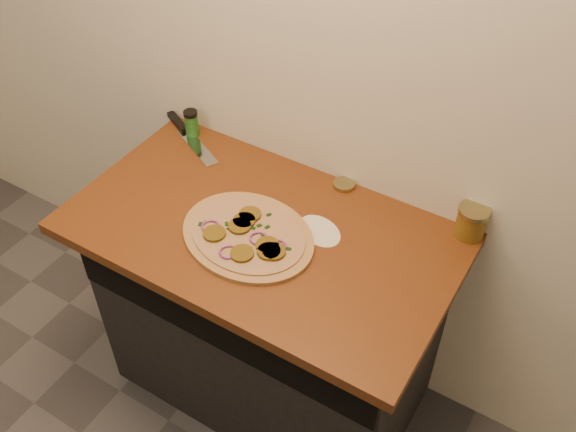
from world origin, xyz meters
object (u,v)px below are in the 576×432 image
Objects in this scene: pizza at (248,235)px; spice_shaker at (192,123)px; chefs_knife at (187,134)px; salsa_jar at (471,221)px.

spice_shaker reaches higher than pizza.
pizza is at bearing -33.60° from chefs_knife.
pizza is at bearing -147.08° from salsa_jar.
salsa_jar is at bearing 1.75° from spice_shaker.
pizza is 0.57m from spice_shaker.
salsa_jar is (0.56, 0.36, 0.04)m from pizza.
spice_shaker is (-0.46, 0.33, 0.04)m from pizza.
salsa_jar reaches higher than chefs_knife.
spice_shaker reaches higher than chefs_knife.
chefs_knife is 1.04m from salsa_jar.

